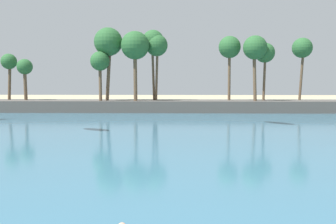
{
  "coord_description": "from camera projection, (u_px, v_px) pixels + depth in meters",
  "views": [
    {
      "loc": [
        2.36,
        1.03,
        4.72
      ],
      "look_at": [
        1.96,
        16.05,
        3.48
      ],
      "focal_mm": 39.84,
      "sensor_mm": 36.0,
      "label": 1
    }
  ],
  "objects": [
    {
      "name": "palm_headland",
      "position": [
        178.0,
        89.0,
        57.1
      ],
      "size": [
        116.09,
        6.6,
        12.87
      ],
      "color": "#514C47",
      "rests_on": "ground"
    },
    {
      "name": "sea",
      "position": [
        161.0,
        115.0,
        52.73
      ],
      "size": [
        220.0,
        89.42,
        0.06
      ],
      "primitive_type": "cube",
      "color": "#386B84",
      "rests_on": "ground"
    }
  ]
}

